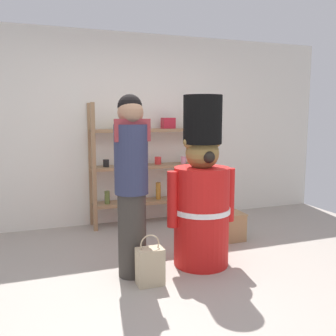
{
  "coord_description": "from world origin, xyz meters",
  "views": [
    {
      "loc": [
        -1.15,
        -2.95,
        1.49
      ],
      "look_at": [
        0.06,
        0.35,
        1.0
      ],
      "focal_mm": 40.24,
      "sensor_mm": 36.0,
      "label": 1
    }
  ],
  "objects_px": {
    "shopping_bag": "(150,266)",
    "display_crate": "(225,227)",
    "person_shopper": "(131,180)",
    "merchandise_shelf": "(146,164)",
    "teddy_bear_guard": "(202,195)"
  },
  "relations": [
    {
      "from": "shopping_bag",
      "to": "display_crate",
      "type": "height_order",
      "value": "shopping_bag"
    },
    {
      "from": "merchandise_shelf",
      "to": "shopping_bag",
      "type": "distance_m",
      "value": 2.08
    },
    {
      "from": "person_shopper",
      "to": "display_crate",
      "type": "height_order",
      "value": "person_shopper"
    },
    {
      "from": "teddy_bear_guard",
      "to": "display_crate",
      "type": "height_order",
      "value": "teddy_bear_guard"
    },
    {
      "from": "merchandise_shelf",
      "to": "person_shopper",
      "type": "relative_size",
      "value": 0.98
    },
    {
      "from": "shopping_bag",
      "to": "display_crate",
      "type": "bearing_deg",
      "value": 34.64
    },
    {
      "from": "merchandise_shelf",
      "to": "display_crate",
      "type": "xyz_separation_m",
      "value": [
        0.66,
        -1.06,
        -0.65
      ]
    },
    {
      "from": "person_shopper",
      "to": "shopping_bag",
      "type": "height_order",
      "value": "person_shopper"
    },
    {
      "from": "person_shopper",
      "to": "shopping_bag",
      "type": "relative_size",
      "value": 3.66
    },
    {
      "from": "person_shopper",
      "to": "display_crate",
      "type": "relative_size",
      "value": 3.87
    },
    {
      "from": "teddy_bear_guard",
      "to": "person_shopper",
      "type": "distance_m",
      "value": 0.75
    },
    {
      "from": "teddy_bear_guard",
      "to": "shopping_bag",
      "type": "distance_m",
      "value": 0.87
    },
    {
      "from": "merchandise_shelf",
      "to": "teddy_bear_guard",
      "type": "xyz_separation_m",
      "value": [
        0.08,
        -1.62,
        -0.11
      ]
    },
    {
      "from": "shopping_bag",
      "to": "display_crate",
      "type": "relative_size",
      "value": 1.06
    },
    {
      "from": "merchandise_shelf",
      "to": "person_shopper",
      "type": "height_order",
      "value": "person_shopper"
    }
  ]
}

